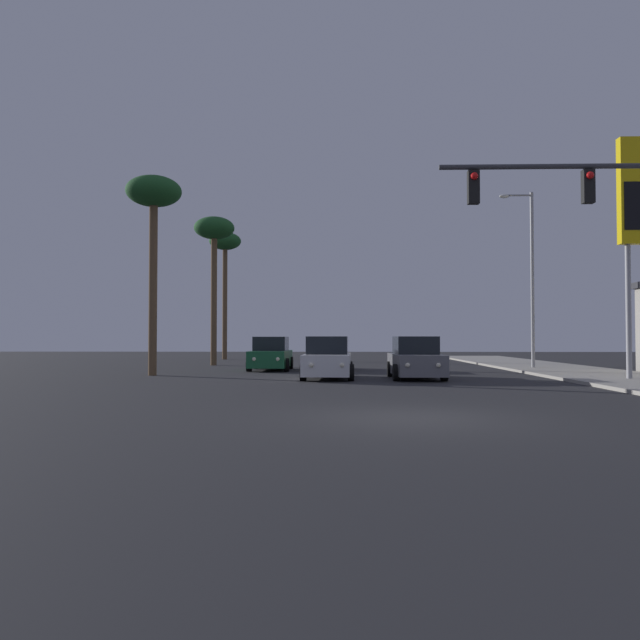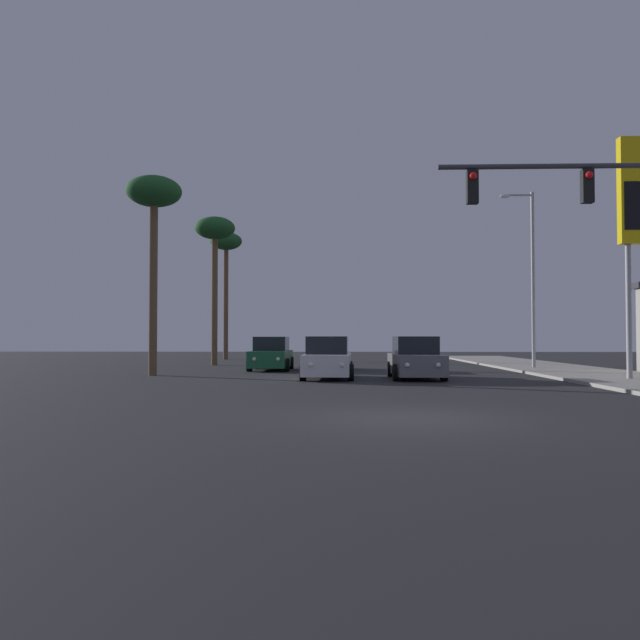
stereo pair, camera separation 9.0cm
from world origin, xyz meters
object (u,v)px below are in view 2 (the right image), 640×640
(traffic_light_mast, at_px, (604,224))
(car_tan, at_px, (328,355))
(car_grey, at_px, (416,360))
(palm_tree_far, at_px, (226,249))
(palm_tree_near, at_px, (154,202))
(street_lamp, at_px, (530,270))
(palm_tree_mid, at_px, (215,236))
(car_white, at_px, (327,359))
(car_green, at_px, (271,355))

(traffic_light_mast, bearing_deg, car_tan, 117.24)
(car_grey, height_order, traffic_light_mast, traffic_light_mast)
(palm_tree_far, bearing_deg, palm_tree_near, -88.51)
(car_grey, distance_m, palm_tree_far, 25.87)
(car_grey, bearing_deg, palm_tree_near, -11.03)
(street_lamp, bearing_deg, palm_tree_far, 141.61)
(car_tan, xyz_separation_m, car_grey, (3.60, -6.66, 0.00))
(palm_tree_mid, relative_size, palm_tree_far, 0.92)
(traffic_light_mast, bearing_deg, street_lamp, 79.98)
(car_grey, bearing_deg, car_white, -1.41)
(car_green, xyz_separation_m, palm_tree_near, (-4.64, -4.53, 6.77))
(car_green, distance_m, palm_tree_near, 9.37)
(palm_tree_near, bearing_deg, car_white, -13.66)
(traffic_light_mast, bearing_deg, car_grey, 116.30)
(traffic_light_mast, xyz_separation_m, street_lamp, (2.72, 15.42, 0.45))
(palm_tree_mid, distance_m, palm_tree_far, 10.09)
(car_green, distance_m, street_lamp, 13.95)
(car_white, relative_size, palm_tree_mid, 0.49)
(traffic_light_mast, xyz_separation_m, palm_tree_mid, (-14.48, 19.98, 3.01))
(car_tan, relative_size, palm_tree_far, 0.45)
(car_white, distance_m, palm_tree_far, 24.51)
(traffic_light_mast, relative_size, palm_tree_far, 0.68)
(car_white, bearing_deg, car_grey, -177.89)
(car_white, height_order, traffic_light_mast, traffic_light_mast)
(palm_tree_near, bearing_deg, car_grey, -9.36)
(palm_tree_mid, distance_m, palm_tree_near, 10.02)
(palm_tree_near, distance_m, palm_tree_far, 20.02)
(car_grey, bearing_deg, traffic_light_mast, 114.64)
(palm_tree_mid, bearing_deg, car_tan, -37.02)
(palm_tree_far, bearing_deg, car_green, -71.55)
(palm_tree_far, bearing_deg, car_tan, -62.10)
(car_green, height_order, palm_tree_mid, palm_tree_mid)
(car_green, xyz_separation_m, street_lamp, (13.22, 0.91, 4.36))
(palm_tree_far, bearing_deg, palm_tree_mid, -83.31)
(car_grey, xyz_separation_m, traffic_light_mast, (4.03, -8.15, 3.90))
(car_white, xyz_separation_m, palm_tree_mid, (-6.95, 11.85, 6.91))
(car_tan, bearing_deg, car_grey, 117.26)
(palm_tree_near, height_order, palm_tree_far, palm_tree_far)
(car_tan, bearing_deg, traffic_light_mast, 116.14)
(car_grey, height_order, palm_tree_mid, palm_tree_mid)
(traffic_light_mast, relative_size, street_lamp, 0.72)
(car_tan, distance_m, street_lamp, 11.25)
(car_white, height_order, car_green, same)
(traffic_light_mast, bearing_deg, car_white, 132.79)
(palm_tree_mid, bearing_deg, car_white, -59.60)
(car_green, xyz_separation_m, palm_tree_far, (-5.16, 15.47, 7.60))
(car_tan, xyz_separation_m, palm_tree_mid, (-6.86, 5.17, 6.91))
(car_grey, height_order, palm_tree_near, palm_tree_near)
(car_white, height_order, palm_tree_far, palm_tree_far)
(car_grey, bearing_deg, car_tan, -63.30)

